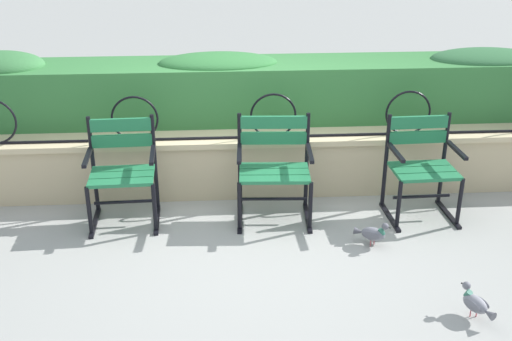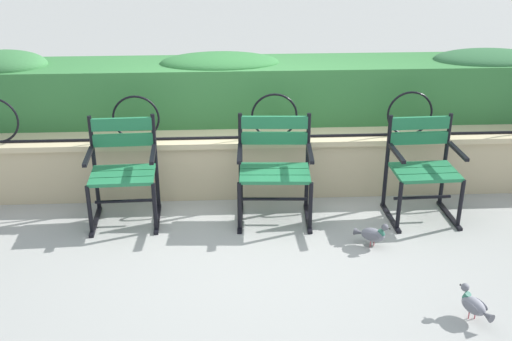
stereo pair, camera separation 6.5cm
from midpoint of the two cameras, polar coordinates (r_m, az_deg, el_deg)
name	(u,v)px [view 2 (the right image)]	position (r m, az deg, el deg)	size (l,w,h in m)	color
ground_plane	(257,237)	(5.20, 0.43, -6.09)	(60.00, 60.00, 0.00)	#9E9E99
stone_wall	(252,163)	(5.86, -0.07, 0.66)	(8.59, 0.41, 0.57)	#C6B289
iron_arch_fence	(214,121)	(5.62, -3.51, 4.54)	(8.03, 0.02, 0.42)	black
hedge_row	(247,87)	(6.14, -0.52, 7.57)	(8.42, 0.67, 0.69)	#387A3D
park_chair_left	(123,169)	(5.41, -11.66, 0.17)	(0.59, 0.54, 0.89)	#237547
park_chair_centre	(275,166)	(5.34, 2.04, 0.40)	(0.66, 0.55, 0.89)	#237547
park_chair_right	(423,166)	(5.56, 15.23, 0.42)	(0.59, 0.54, 0.87)	#237547
pigeon_near_chairs	(474,305)	(4.47, 19.64, -11.46)	(0.18, 0.28, 0.22)	gray
pigeon_far_side	(372,234)	(5.11, 10.90, -5.69)	(0.27, 0.19, 0.22)	slate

